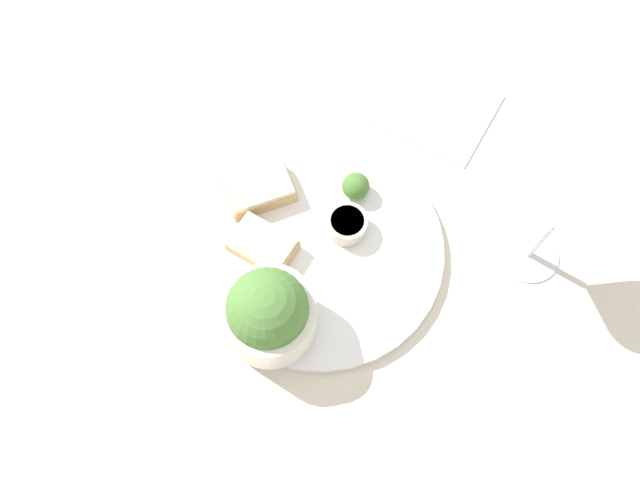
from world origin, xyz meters
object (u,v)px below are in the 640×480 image
Objects in this scene: cheese_toast_near at (259,189)px; napkin at (436,107)px; salad_bowl at (269,313)px; wine_glass at (562,215)px; sauce_ramekin at (347,224)px; cheese_toast_far at (263,243)px.

napkin is at bearing -152.24° from cheese_toast_near.
napkin is at bearing -127.54° from salad_bowl.
wine_glass reaches higher than cheese_toast_near.
sauce_ramekin is at bearing -9.86° from wine_glass.
sauce_ramekin is at bearing 53.36° from napkin.
cheese_toast_near is 1.05× the size of cheese_toast_far.
wine_glass is (-0.31, -0.08, 0.05)m from salad_bowl.
salad_bowl is at bearing 94.01° from cheese_toast_near.
wine_glass reaches higher than cheese_toast_far.
salad_bowl reaches higher than sauce_ramekin.
wine_glass is (-0.32, 0.09, 0.09)m from cheese_toast_near.
cheese_toast_near reaches higher than napkin.
salad_bowl is 0.15m from sauce_ramekin.
cheese_toast_far is 0.47× the size of napkin.
cheese_toast_far is at bearing 10.86° from sauce_ramekin.
cheese_toast_near is 0.49× the size of napkin.
salad_bowl reaches higher than cheese_toast_far.
napkin is (-0.22, -0.29, -0.06)m from salad_bowl.
cheese_toast_far is (0.10, 0.02, -0.00)m from sauce_ramekin.
napkin is (-0.23, -0.19, -0.02)m from cheese_toast_far.
cheese_toast_far is at bearing -3.37° from wine_glass.
cheese_toast_near is at bearing 27.76° from napkin.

